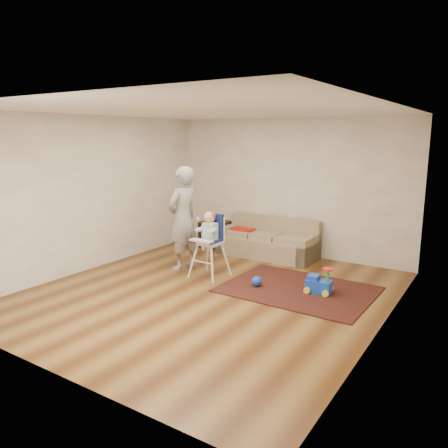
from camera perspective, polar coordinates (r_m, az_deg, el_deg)
The scene contains 9 objects.
ground at distance 6.74m, azimuth -1.87°, elevation -8.93°, with size 5.50×5.50×0.00m, color #4C290F.
room_envelope at distance 6.77m, azimuth 0.58°, elevation 7.45°, with size 5.04×5.52×2.72m.
sofa at distance 8.64m, azimuth 5.64°, elevation -1.81°, with size 1.95×0.82×0.75m.
side_table at distance 9.37m, azimuth -1.13°, elevation -1.34°, with size 0.55×0.55×0.55m, color black, non-canonical shape.
area_rug at distance 6.94m, azimuth 9.63°, elevation -8.39°, with size 2.23×1.67×0.02m, color black.
ride_on_toy at distance 6.77m, azimuth 12.32°, elevation -7.12°, with size 0.37×0.26×0.41m, color blue, non-canonical shape.
toy_ball at distance 6.95m, azimuth 4.29°, elevation -7.47°, with size 0.16×0.16×0.16m, color blue.
high_chair at distance 7.33m, azimuth -1.89°, elevation -2.81°, with size 0.54×0.54×1.13m.
adult at distance 7.72m, azimuth -5.40°, elevation 0.72°, with size 0.67×0.44×1.83m, color gray.
Camera 1 is at (3.61, -5.19, 2.34)m, focal length 35.00 mm.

